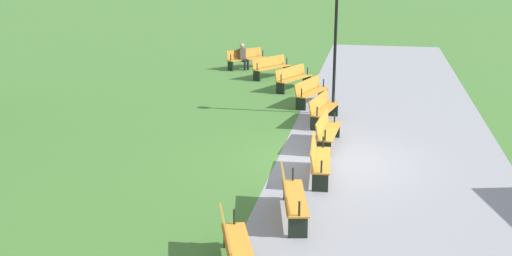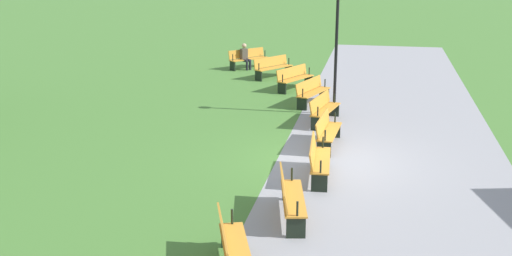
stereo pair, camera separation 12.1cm
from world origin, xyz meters
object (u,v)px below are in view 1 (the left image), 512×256
object	(u,v)px
bench_5	(327,130)
person_seated	(243,56)
bench_7	(291,196)
bench_2	(293,77)
lamp_post	(336,29)
bench_6	(318,159)
bench_1	(271,67)
bench_4	(323,108)
bench_0	(246,58)
bench_8	(235,247)
bench_3	(311,91)

from	to	relation	value
bench_5	person_seated	world-z (taller)	person_seated
bench_7	bench_2	bearing A→B (deg)	176.17
lamp_post	bench_6	bearing A→B (deg)	0.70
bench_1	bench_7	size ratio (longest dim) A/B	0.94
bench_1	bench_4	bearing A→B (deg)	56.41
bench_7	bench_0	bearing A→B (deg)	-176.34
bench_2	bench_8	distance (m)	14.62
bench_0	lamp_post	size ratio (longest dim) A/B	0.44
bench_2	person_seated	bearing A→B (deg)	-117.15
bench_4	bench_1	bearing A→B (deg)	-146.21
person_seated	bench_3	bearing A→B (deg)	73.14
bench_0	bench_6	world-z (taller)	same
bench_2	bench_6	xyz separation A→B (m)	(9.70, 1.93, 0.00)
bench_7	bench_8	distance (m)	2.50
bench_6	person_seated	world-z (taller)	person_seated
bench_3	bench_6	distance (m)	7.46
bench_2	bench_7	size ratio (longest dim) A/B	0.97
bench_1	bench_7	world-z (taller)	same
bench_5	bench_7	distance (m)	4.99
lamp_post	person_seated	bearing A→B (deg)	-147.55
bench_5	bench_2	bearing A→B (deg)	-161.25
bench_8	person_seated	bearing A→B (deg)	172.77
bench_4	bench_5	xyz separation A→B (m)	(2.48, 0.33, 0.00)
bench_3	bench_4	world-z (taller)	same
bench_2	bench_7	distance (m)	12.28
bench_6	bench_4	bearing A→B (deg)	179.97
bench_2	bench_5	distance (m)	7.45
bench_7	bench_5	bearing A→B (deg)	164.94
bench_2	lamp_post	size ratio (longest dim) A/B	0.48
person_seated	lamp_post	world-z (taller)	lamp_post
bench_4	bench_5	size ratio (longest dim) A/B	1.01
bench_7	bench_8	world-z (taller)	same
bench_2	bench_3	bearing A→B (deg)	48.87
bench_0	person_seated	world-z (taller)	person_seated
bench_2	bench_4	distance (m)	4.99
bench_1	bench_2	xyz separation A→B (m)	(2.16, 1.25, 0.00)
bench_2	bench_4	world-z (taller)	same
bench_1	bench_6	distance (m)	12.28
bench_6	person_seated	distance (m)	14.35
bench_1	person_seated	size ratio (longest dim) A/B	1.60
bench_3	lamp_post	xyz separation A→B (m)	(1.23, 0.90, 2.38)
bench_3	bench_6	world-z (taller)	same
bench_2	bench_6	bearing A→B (deg)	37.63
bench_4	bench_8	size ratio (longest dim) A/B	1.00
lamp_post	bench_4	bearing A→B (deg)	-11.90
bench_0	bench_3	distance (m)	7.44
bench_7	lamp_post	size ratio (longest dim) A/B	0.50
bench_4	person_seated	bearing A→B (deg)	-141.29
bench_8	lamp_post	xyz separation A→B (m)	(-11.06, 0.90, 2.38)
bench_1	bench_3	xyz separation A→B (m)	(4.47, 2.20, 0.00)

